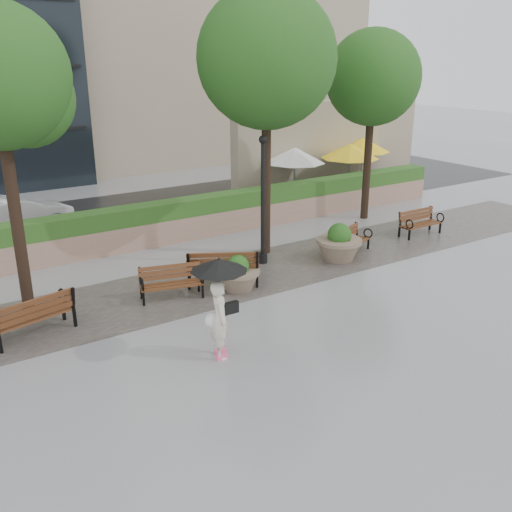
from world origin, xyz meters
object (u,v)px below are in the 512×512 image
bench_4 (420,228)px  planter_right (339,246)px  bench_2 (223,275)px  pedestrian (220,298)px  bench_3 (352,247)px  lamppost (263,209)px  bench_1 (172,289)px  bench_0 (34,324)px  car_right (15,215)px  planter_left (238,276)px

bench_4 → planter_right: size_ratio=1.18×
bench_2 → pedestrian: size_ratio=0.95×
bench_3 → lamppost: lamppost is taller
bench_1 → pedestrian: pedestrian is taller
bench_1 → bench_2: bench_2 is taller
bench_3 → bench_4: bench_4 is taller
bench_0 → bench_3: bearing=168.3°
bench_4 → planter_right: 4.04m
bench_1 → planter_right: bearing=13.4°
bench_1 → lamppost: (3.39, 0.92, 1.40)m
bench_4 → lamppost: lamppost is taller
bench_2 → pedestrian: (-1.95, -3.28, 0.98)m
bench_1 → bench_2: size_ratio=0.83×
bench_2 → car_right: bearing=-36.6°
planter_left → bench_4: bearing=5.2°
bench_2 → lamppost: 2.45m
planter_right → pedestrian: pedestrian is taller
planter_right → bench_3: bearing=14.3°
bench_0 → bench_2: 4.98m
planter_left → lamppost: bearing=38.8°
planter_left → bench_2: bearing=110.4°
bench_3 → car_right: (-8.27, 8.00, 0.40)m
car_right → planter_right: bearing=-151.8°
bench_0 → bench_3: (9.60, 0.29, -0.04)m
bench_4 → car_right: car_right is taller
bench_2 → planter_right: 3.93m
bench_3 → car_right: size_ratio=0.42×
bench_2 → planter_left: 0.52m
bench_0 → planter_right: (8.90, 0.11, 0.16)m
bench_0 → car_right: bearing=-112.6°
bench_3 → planter_left: size_ratio=1.43×
bench_0 → lamppost: bearing=176.0°
bench_2 → car_right: (-3.64, 8.00, 0.35)m
bench_0 → bench_2: size_ratio=0.95×
bench_1 → car_right: 8.35m
bench_0 → bench_4: bench_0 is taller
bench_1 → bench_4: size_ratio=1.03×
bench_0 → car_right: 8.40m
planter_left → planter_right: (3.75, 0.31, 0.07)m
bench_3 → lamppost: size_ratio=0.43×
bench_0 → bench_3: bench_0 is taller
bench_2 → planter_left: size_ratio=1.75×
bench_4 → bench_3: bearing=-176.2°
bench_2 → bench_4: size_ratio=1.24×
bench_2 → planter_right: (3.93, -0.17, 0.15)m
planter_right → car_right: (-7.57, 8.18, 0.20)m
bench_4 → planter_right: planter_right is taller
planter_right → lamppost: 2.61m
bench_0 → bench_2: bench_2 is taller
bench_2 → bench_4: (7.94, 0.22, -0.05)m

